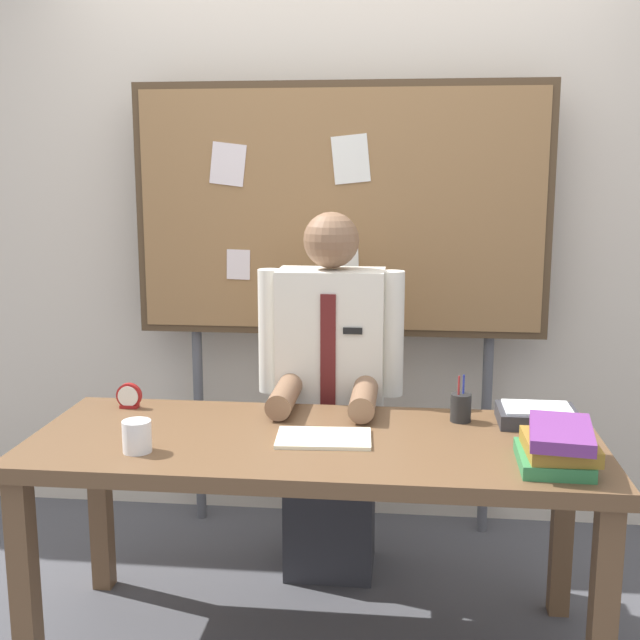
% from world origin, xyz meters
% --- Properties ---
extents(back_wall, '(6.40, 0.08, 2.70)m').
position_xyz_m(back_wall, '(0.00, 1.12, 1.35)').
color(back_wall, beige).
rests_on(back_wall, ground_plane).
extents(desk, '(1.81, 0.73, 0.73)m').
position_xyz_m(desk, '(0.00, 0.00, 0.64)').
color(desk, brown).
rests_on(desk, ground_plane).
extents(person, '(0.55, 0.56, 1.42)m').
position_xyz_m(person, '(0.00, 0.53, 0.66)').
color(person, '#2D2D33').
rests_on(person, ground_plane).
extents(bulletin_board, '(1.72, 0.09, 1.92)m').
position_xyz_m(bulletin_board, '(-0.00, 0.92, 1.38)').
color(bulletin_board, '#4C3823').
rests_on(bulletin_board, ground_plane).
extents(book_stack, '(0.22, 0.32, 0.12)m').
position_xyz_m(book_stack, '(0.72, -0.18, 0.79)').
color(book_stack, '#337F47').
rests_on(book_stack, desk).
extents(open_notebook, '(0.31, 0.21, 0.01)m').
position_xyz_m(open_notebook, '(0.03, -0.02, 0.74)').
color(open_notebook, '#F4EFCC').
rests_on(open_notebook, desk).
extents(desk_clock, '(0.09, 0.04, 0.09)m').
position_xyz_m(desk_clock, '(-0.70, 0.25, 0.77)').
color(desk_clock, maroon).
rests_on(desk_clock, desk).
extents(coffee_mug, '(0.09, 0.09, 0.10)m').
position_xyz_m(coffee_mug, '(-0.52, -0.19, 0.78)').
color(coffee_mug, white).
rests_on(coffee_mug, desk).
extents(pen_holder, '(0.07, 0.07, 0.16)m').
position_xyz_m(pen_holder, '(0.47, 0.22, 0.78)').
color(pen_holder, '#262626').
rests_on(pen_holder, desk).
extents(paper_tray, '(0.26, 0.20, 0.06)m').
position_xyz_m(paper_tray, '(0.73, 0.22, 0.76)').
color(paper_tray, '#333338').
rests_on(paper_tray, desk).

